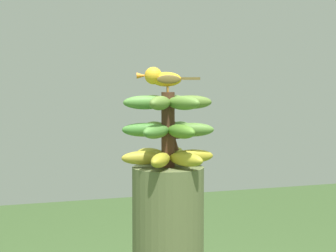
{
  "coord_description": "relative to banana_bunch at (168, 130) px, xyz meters",
  "views": [
    {
      "loc": [
        -0.57,
        -1.66,
        1.16
      ],
      "look_at": [
        0.0,
        0.0,
        1.03
      ],
      "focal_mm": 61.74,
      "sensor_mm": 36.0,
      "label": 1
    }
  ],
  "objects": [
    {
      "name": "perched_bird",
      "position": [
        -0.01,
        0.02,
        0.16
      ],
      "size": [
        0.19,
        0.1,
        0.08
      ],
      "color": "#C68933",
      "rests_on": "banana_bunch"
    },
    {
      "name": "banana_bunch",
      "position": [
        0.0,
        0.0,
        0.0
      ],
      "size": [
        0.29,
        0.28,
        0.23
      ],
      "color": "#4C2D1E",
      "rests_on": "banana_tree"
    }
  ]
}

